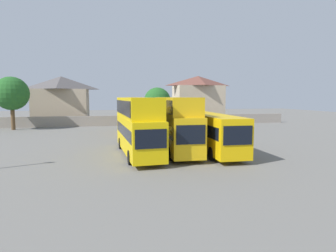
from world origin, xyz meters
TOP-DOWN VIEW (x-y plane):
  - ground at (0.00, 18.00)m, footprint 140.00×140.00m
  - depot_boundary_wall at (0.00, 25.95)m, footprint 56.00×0.50m
  - bus_1 at (-3.38, -0.11)m, footprint 3.21×11.16m
  - bus_2 at (0.20, 0.34)m, footprint 2.85×10.50m
  - bus_3 at (3.43, -0.05)m, footprint 2.80×11.68m
  - bus_4 at (-2.23, 15.79)m, footprint 3.09×10.88m
  - bus_5 at (1.91, 16.16)m, footprint 3.13×11.11m
  - house_terrace_left at (-14.53, 32.37)m, footprint 10.07×8.39m
  - house_terrace_centre at (12.90, 33.09)m, footprint 10.26×6.96m
  - tree_left_of_lot at (-20.38, 22.95)m, footprint 5.15×5.15m
  - tree_behind_wall at (3.30, 28.45)m, footprint 5.10×5.10m

SIDE VIEW (x-z plane):
  - ground at x=0.00m, z-range 0.00..0.00m
  - depot_boundary_wall at x=0.00m, z-range 0.00..1.80m
  - bus_3 at x=3.43m, z-range 0.25..3.74m
  - bus_5 at x=1.91m, z-range 0.31..5.17m
  - bus_1 at x=-3.38m, z-range 0.32..5.35m
  - bus_4 at x=-2.23m, z-range 0.32..5.35m
  - bus_2 at x=0.20m, z-range 0.32..5.36m
  - tree_behind_wall at x=3.30m, z-range 0.88..7.77m
  - house_terrace_left at x=-14.53m, z-range 0.09..9.06m
  - house_terrace_centre at x=12.90m, z-range 0.08..9.58m
  - tree_left_of_lot at x=-20.38m, z-range 1.49..9.69m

